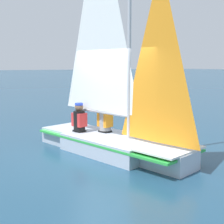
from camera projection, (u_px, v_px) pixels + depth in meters
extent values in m
plane|color=navy|center=(112.00, 153.00, 7.64)|extent=(260.00, 260.00, 0.00)
cube|color=#B2BCCC|center=(112.00, 145.00, 7.61)|extent=(2.62, 1.86, 0.41)
cube|color=#B2BCCC|center=(170.00, 159.00, 6.44)|extent=(1.13, 0.96, 0.41)
cube|color=#B2BCCC|center=(70.00, 134.00, 8.78)|extent=(1.22, 1.36, 0.41)
cube|color=green|center=(112.00, 139.00, 7.59)|extent=(4.43, 2.28, 0.05)
cube|color=silver|center=(151.00, 144.00, 6.75)|extent=(2.17, 1.66, 0.04)
cylinder|color=#B7B7BC|center=(130.00, 16.00, 6.79)|extent=(0.08, 0.08, 5.56)
cylinder|color=#B7B7BC|center=(100.00, 112.00, 7.80)|extent=(1.91, 0.49, 0.07)
pyramid|color=white|center=(99.00, 10.00, 7.43)|extent=(1.81, 0.45, 4.85)
pyramid|color=orange|center=(159.00, 55.00, 6.35)|extent=(1.43, 0.36, 3.64)
cube|color=black|center=(58.00, 133.00, 9.18)|extent=(0.08, 0.05, 0.29)
cube|color=black|center=(105.00, 139.00, 8.11)|extent=(0.33, 0.29, 0.45)
cylinder|color=gray|center=(105.00, 121.00, 8.04)|extent=(0.36, 0.36, 0.50)
cube|color=orange|center=(105.00, 120.00, 8.03)|extent=(0.39, 0.33, 0.35)
sphere|color=#A87A56|center=(105.00, 107.00, 7.98)|extent=(0.22, 0.22, 0.22)
cylinder|color=blue|center=(105.00, 104.00, 7.97)|extent=(0.25, 0.25, 0.06)
cube|color=black|center=(80.00, 138.00, 8.14)|extent=(0.33, 0.29, 0.45)
cylinder|color=black|center=(79.00, 121.00, 8.07)|extent=(0.36, 0.36, 0.50)
cube|color=red|center=(79.00, 120.00, 8.07)|extent=(0.39, 0.33, 0.35)
sphere|color=brown|center=(79.00, 107.00, 8.02)|extent=(0.22, 0.22, 0.22)
cylinder|color=blue|center=(79.00, 104.00, 8.01)|extent=(0.25, 0.25, 0.06)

